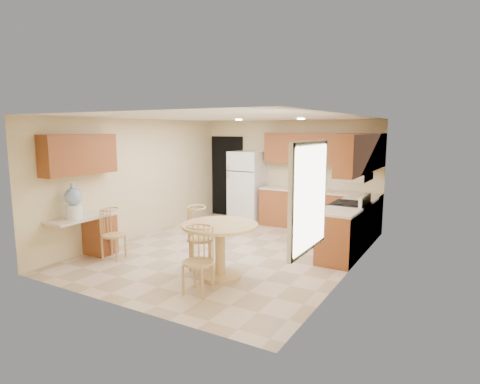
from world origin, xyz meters
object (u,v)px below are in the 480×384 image
Objects in this scene: dining_table at (220,243)px; chair_table_b at (194,255)px; water_crock at (73,203)px; chair_table_a at (197,232)px; stove at (349,226)px; refrigerator at (247,186)px; chair_desk at (109,230)px.

dining_table is 1.22× the size of chair_table_b.
chair_table_a is at bearing 19.83° from water_crock.
dining_table is at bearing 12.71° from water_crock.
stove is 1.15× the size of chair_table_b.
water_crock is (-1.05, -4.25, 0.17)m from refrigerator.
water_crock is at bearing -67.00° from chair_desk.
chair_desk is (-0.60, -3.90, -0.33)m from refrigerator.
dining_table is 2.16m from chair_desk.
stove reaches higher than dining_table.
refrigerator is 1.60× the size of stove.
refrigerator reaches higher than water_crock.
chair_table_a is at bearing -61.63° from chair_table_b.
chair_table_b is at bearing -86.14° from dining_table.
stove is 1.21× the size of chair_desk.
refrigerator is 3.99m from dining_table.
dining_table is at bearing -67.05° from refrigerator.
refrigerator is at bearing 164.00° from chair_table_a.
chair_table_a is 1.07× the size of chair_table_b.
dining_table is (1.55, -3.66, -0.31)m from refrigerator.
chair_table_b is at bearing -111.86° from stove.
chair_desk reaches higher than dining_table.
dining_table is 0.57m from chair_table_a.
stove is 4.99m from water_crock.
chair_table_b is at bearing -3.35° from water_crock.
chair_table_a is at bearing 164.48° from dining_table.
stove is at bearing 108.73° from chair_table_a.
refrigerator is 3.15m from stove.
water_crock is (-2.05, -0.74, 0.43)m from chair_table_a.
stove is at bearing 37.62° from water_crock.
water_crock reaches higher than chair_table_a.
dining_table is 0.74m from chair_table_b.
chair_table_a is at bearing -74.09° from refrigerator.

